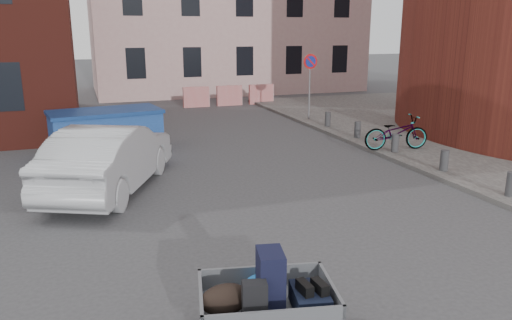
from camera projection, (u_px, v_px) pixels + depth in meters
name	position (u px, v px, depth m)	size (l,w,h in m)	color
ground	(240.00, 218.00, 10.15)	(120.00, 120.00, 0.00)	#38383A
sidewalk	(484.00, 140.00, 16.99)	(9.00, 24.00, 0.12)	#474442
no_parking_sign	(310.00, 73.00, 20.22)	(0.60, 0.09, 2.65)	gray
bollards	(395.00, 143.00, 15.07)	(0.22, 9.02, 0.55)	#3A3A3D
barriers	(230.00, 96.00, 25.06)	(4.70, 0.18, 1.00)	red
trailer	(266.00, 300.00, 5.93)	(1.79, 1.93, 1.20)	black
dumpster	(106.00, 132.00, 15.23)	(3.47, 2.16, 1.36)	#214CA0
silver_car	(110.00, 157.00, 11.77)	(1.68, 4.82, 1.59)	#B7BABF
bicycle	(396.00, 133.00, 15.32)	(0.70, 2.02, 1.06)	black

